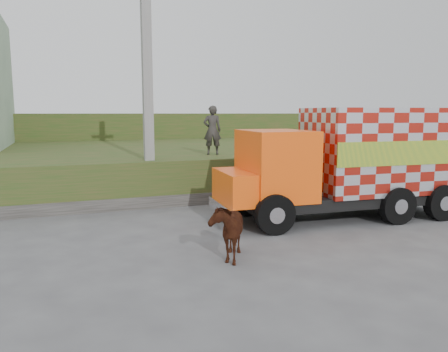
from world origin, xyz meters
name	(u,v)px	position (x,y,z in m)	size (l,w,h in m)	color
ground	(228,239)	(0.00, 0.00, 0.00)	(120.00, 120.00, 0.00)	#474749
embankment	(149,164)	(0.00, 10.00, 0.75)	(40.00, 12.00, 1.50)	#274A18
embankment_far	(117,135)	(0.00, 22.00, 1.50)	(40.00, 12.00, 3.00)	#274A18
retaining_strip	(121,203)	(-2.00, 4.20, 0.20)	(16.00, 0.50, 0.40)	#595651
utility_pole	(147,80)	(-1.00, 4.60, 4.08)	(1.20, 0.30, 8.00)	gray
cargo_truck	(352,162)	(4.20, 0.86, 1.64)	(7.26, 2.88, 3.18)	black
cow	(227,229)	(-0.51, -1.30, 0.62)	(0.67, 1.47, 1.24)	#311A0C
pedestrian	(212,130)	(1.58, 5.73, 2.40)	(0.66, 0.43, 1.81)	#282724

